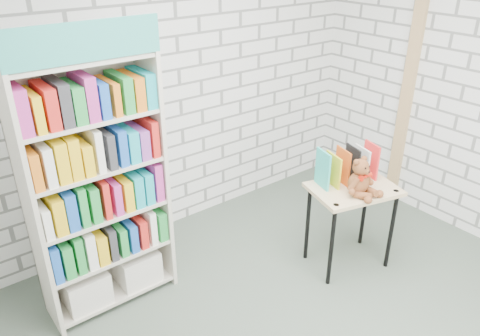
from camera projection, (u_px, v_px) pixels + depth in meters
room_shell at (333, 107)px, 2.51m from camera, size 4.52×4.02×2.81m
bookshelf at (97, 188)px, 3.34m from camera, size 0.97×0.38×2.17m
display_table at (352, 199)px, 3.89m from camera, size 0.80×0.65×0.76m
table_books at (348, 166)px, 3.87m from camera, size 0.53×0.34×0.29m
teddy_bear at (361, 180)px, 3.69m from camera, size 0.29×0.27×0.31m
door_trim at (405, 107)px, 4.73m from camera, size 0.05×0.12×2.10m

